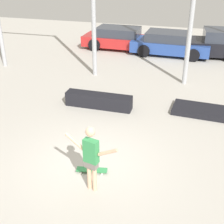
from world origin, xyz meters
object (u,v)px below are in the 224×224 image
object	(u,v)px
parked_car_red	(120,39)
parked_car_blue	(170,44)
grind_box	(99,101)
skateboard	(92,170)
manual_pad	(208,112)
skateboarder	(91,155)

from	to	relation	value
parked_car_red	parked_car_blue	bearing A→B (deg)	-5.35
grind_box	skateboard	bearing A→B (deg)	-75.04
skateboard	grind_box	xyz separation A→B (m)	(-0.99, 3.71, 0.20)
manual_pad	parked_car_red	bearing A→B (deg)	125.20
skateboarder	skateboard	world-z (taller)	skateboarder
parked_car_red	skateboarder	bearing A→B (deg)	-77.31
skateboarder	parked_car_blue	bearing A→B (deg)	101.24
skateboard	grind_box	world-z (taller)	grind_box
grind_box	skateboarder	bearing A→B (deg)	-74.31
parked_car_red	parked_car_blue	size ratio (longest dim) A/B	1.03
skateboarder	parked_car_blue	world-z (taller)	skateboarder
parked_car_red	parked_car_blue	distance (m)	2.94
skateboarder	skateboard	xyz separation A→B (m)	(-0.23, 0.63, -0.93)
skateboarder	grind_box	bearing A→B (deg)	119.69
skateboard	parked_car_red	xyz separation A→B (m)	(-2.13, 11.44, 0.56)
parked_car_red	parked_car_blue	world-z (taller)	same
grind_box	parked_car_red	world-z (taller)	parked_car_red
grind_box	manual_pad	distance (m)	3.97
manual_pad	parked_car_red	world-z (taller)	parked_car_red
grind_box	parked_car_blue	distance (m)	7.59
skateboarder	skateboard	distance (m)	1.15
manual_pad	skateboarder	bearing A→B (deg)	-119.06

